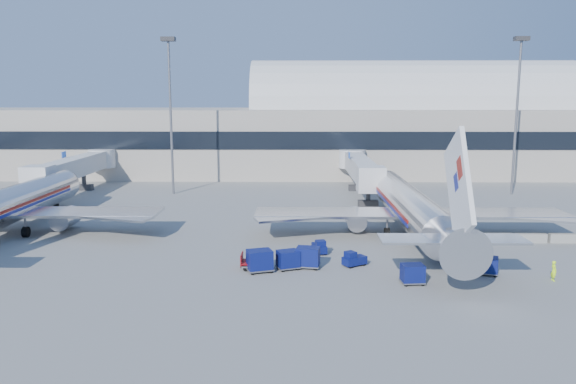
{
  "coord_description": "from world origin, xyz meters",
  "views": [
    {
      "loc": [
        -1.93,
        -51.89,
        14.06
      ],
      "look_at": [
        -2.66,
        6.0,
        4.32
      ],
      "focal_mm": 35.0,
      "sensor_mm": 36.0,
      "label": 1
    }
  ],
  "objects_px": {
    "tug_left": "(319,247)",
    "cart_train_b": "(288,259)",
    "jetbridge_mid": "(78,167)",
    "tug_right": "(453,256)",
    "barrier_far": "(565,238)",
    "tug_lead": "(354,259)",
    "cart_train_a": "(308,257)",
    "airliner_mid": "(4,207)",
    "jetbridge_near": "(359,167)",
    "mast_west": "(170,93)",
    "ramp_worker": "(554,271)",
    "cart_open_red": "(256,264)",
    "airliner_main": "(411,208)",
    "cart_solo_far": "(488,265)",
    "cart_solo_near": "(413,274)",
    "barrier_near": "(497,238)",
    "cart_train_c": "(260,260)",
    "barrier_mid": "(531,238)",
    "mast_east": "(518,93)"
  },
  "relations": [
    {
      "from": "cart_solo_near",
      "to": "cart_solo_far",
      "type": "bearing_deg",
      "value": 14.03
    },
    {
      "from": "jetbridge_mid",
      "to": "airliner_main",
      "type": "bearing_deg",
      "value": -30.64
    },
    {
      "from": "airliner_mid",
      "to": "cart_solo_far",
      "type": "height_order",
      "value": "airliner_mid"
    },
    {
      "from": "cart_solo_near",
      "to": "mast_west",
      "type": "bearing_deg",
      "value": 117.5
    },
    {
      "from": "barrier_near",
      "to": "cart_train_a",
      "type": "bearing_deg",
      "value": -155.44
    },
    {
      "from": "barrier_far",
      "to": "cart_open_red",
      "type": "relative_size",
      "value": 1.22
    },
    {
      "from": "barrier_mid",
      "to": "tug_right",
      "type": "height_order",
      "value": "tug_right"
    },
    {
      "from": "jetbridge_mid",
      "to": "barrier_far",
      "type": "height_order",
      "value": "jetbridge_mid"
    },
    {
      "from": "jetbridge_near",
      "to": "jetbridge_mid",
      "type": "bearing_deg",
      "value": 180.0
    },
    {
      "from": "cart_train_a",
      "to": "cart_solo_far",
      "type": "xyz_separation_m",
      "value": [
        14.41,
        -1.63,
        -0.15
      ]
    },
    {
      "from": "tug_left",
      "to": "airliner_main",
      "type": "bearing_deg",
      "value": -67.73
    },
    {
      "from": "ramp_worker",
      "to": "mast_east",
      "type": "bearing_deg",
      "value": -21.8
    },
    {
      "from": "tug_left",
      "to": "cart_solo_far",
      "type": "xyz_separation_m",
      "value": [
        13.26,
        -6.06,
        0.19
      ]
    },
    {
      "from": "airliner_main",
      "to": "cart_solo_far",
      "type": "xyz_separation_m",
      "value": [
        3.58,
        -12.74,
        -2.14
      ]
    },
    {
      "from": "cart_solo_far",
      "to": "tug_lead",
      "type": "bearing_deg",
      "value": -172.39
    },
    {
      "from": "barrier_near",
      "to": "cart_train_a",
      "type": "relative_size",
      "value": 1.35
    },
    {
      "from": "barrier_far",
      "to": "tug_lead",
      "type": "relative_size",
      "value": 1.35
    },
    {
      "from": "cart_open_red",
      "to": "tug_right",
      "type": "bearing_deg",
      "value": 6.21
    },
    {
      "from": "barrier_mid",
      "to": "tug_left",
      "type": "distance_m",
      "value": 21.39
    },
    {
      "from": "cart_open_red",
      "to": "cart_solo_near",
      "type": "bearing_deg",
      "value": -15.9
    },
    {
      "from": "jetbridge_mid",
      "to": "tug_right",
      "type": "relative_size",
      "value": 10.7
    },
    {
      "from": "barrier_far",
      "to": "cart_train_a",
      "type": "height_order",
      "value": "cart_train_a"
    },
    {
      "from": "jetbridge_near",
      "to": "cart_train_a",
      "type": "distance_m",
      "value": 38.47
    },
    {
      "from": "airliner_main",
      "to": "cart_train_b",
      "type": "xyz_separation_m",
      "value": [
        -12.49,
        -11.53,
        -2.08
      ]
    },
    {
      "from": "mast_west",
      "to": "barrier_near",
      "type": "bearing_deg",
      "value": -36.38
    },
    {
      "from": "jetbridge_mid",
      "to": "cart_train_c",
      "type": "distance_m",
      "value": 48.7
    },
    {
      "from": "jetbridge_mid",
      "to": "tug_right",
      "type": "distance_m",
      "value": 58.62
    },
    {
      "from": "airliner_main",
      "to": "cart_solo_far",
      "type": "relative_size",
      "value": 18.71
    },
    {
      "from": "mast_west",
      "to": "ramp_worker",
      "type": "xyz_separation_m",
      "value": [
        38.2,
        -39.73,
        -13.99
      ]
    },
    {
      "from": "cart_train_a",
      "to": "cart_train_b",
      "type": "bearing_deg",
      "value": -156.01
    },
    {
      "from": "barrier_near",
      "to": "tug_lead",
      "type": "distance_m",
      "value": 16.98
    },
    {
      "from": "mast_east",
      "to": "cart_solo_near",
      "type": "bearing_deg",
      "value": -119.44
    },
    {
      "from": "tug_left",
      "to": "cart_train_b",
      "type": "bearing_deg",
      "value": 137.52
    },
    {
      "from": "airliner_mid",
      "to": "tug_right",
      "type": "relative_size",
      "value": 14.49
    },
    {
      "from": "cart_train_a",
      "to": "cart_train_b",
      "type": "distance_m",
      "value": 1.72
    },
    {
      "from": "airliner_mid",
      "to": "jetbridge_near",
      "type": "relative_size",
      "value": 1.35
    },
    {
      "from": "tug_left",
      "to": "cart_solo_far",
      "type": "bearing_deg",
      "value": -126.9
    },
    {
      "from": "airliner_mid",
      "to": "tug_right",
      "type": "distance_m",
      "value": 44.76
    },
    {
      "from": "mast_west",
      "to": "barrier_far",
      "type": "distance_m",
      "value": 54.58
    },
    {
      "from": "jetbridge_near",
      "to": "tug_lead",
      "type": "bearing_deg",
      "value": -97.05
    },
    {
      "from": "mast_east",
      "to": "cart_train_b",
      "type": "relative_size",
      "value": 10.35
    },
    {
      "from": "airliner_mid",
      "to": "barrier_mid",
      "type": "relative_size",
      "value": 12.42
    },
    {
      "from": "tug_lead",
      "to": "ramp_worker",
      "type": "distance_m",
      "value": 15.6
    },
    {
      "from": "tug_lead",
      "to": "tug_left",
      "type": "bearing_deg",
      "value": 93.5
    },
    {
      "from": "jetbridge_mid",
      "to": "cart_train_b",
      "type": "relative_size",
      "value": 12.59
    },
    {
      "from": "tug_right",
      "to": "airliner_main",
      "type": "bearing_deg",
      "value": 124.43
    },
    {
      "from": "barrier_far",
      "to": "ramp_worker",
      "type": "xyz_separation_m",
      "value": [
        -6.4,
        -11.73,
        0.35
      ]
    },
    {
      "from": "ramp_worker",
      "to": "barrier_far",
      "type": "bearing_deg",
      "value": -33.89
    },
    {
      "from": "ramp_worker",
      "to": "cart_open_red",
      "type": "bearing_deg",
      "value": 78.06
    },
    {
      "from": "jetbridge_mid",
      "to": "ramp_worker",
      "type": "distance_m",
      "value": 66.48
    }
  ]
}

